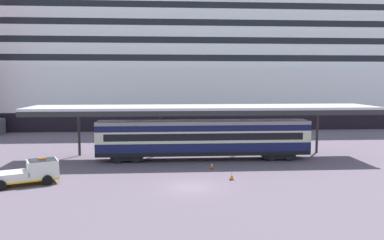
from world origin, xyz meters
name	(u,v)px	position (x,y,z in m)	size (l,w,h in m)	color
ground_plane	(191,187)	(0.00, 0.00, 0.00)	(400.00, 400.00, 0.00)	#635664
cruise_ship	(183,53)	(1.66, 47.34, 13.43)	(124.73, 27.89, 38.70)	black
platform_canopy	(203,108)	(2.01, 10.61, 5.36)	(35.65, 6.23, 5.58)	silver
train_carriage	(204,138)	(2.01, 10.21, 2.31)	(21.82, 2.81, 4.11)	black
service_truck	(30,172)	(-12.72, 1.77, 0.99)	(5.57, 3.93, 2.02)	silver
traffic_cone_near	(232,176)	(3.56, 1.92, 0.35)	(0.36, 0.36, 0.71)	black
traffic_cone_mid	(212,166)	(2.40, 6.10, 0.30)	(0.36, 0.36, 0.61)	black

